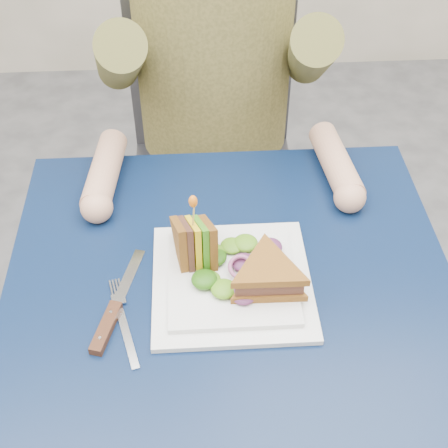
{
  "coord_description": "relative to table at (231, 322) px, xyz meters",
  "views": [
    {
      "loc": [
        -0.05,
        -0.65,
        1.52
      ],
      "look_at": [
        -0.01,
        0.07,
        0.82
      ],
      "focal_mm": 50.0,
      "sensor_mm": 36.0,
      "label": 1
    }
  ],
  "objects": [
    {
      "name": "chair",
      "position": [
        0.0,
        0.68,
        -0.11
      ],
      "size": [
        0.42,
        0.4,
        0.93
      ],
      "color": "#47474C",
      "rests_on": "ground"
    },
    {
      "name": "sandwich_upright",
      "position": [
        -0.06,
        0.06,
        0.13
      ],
      "size": [
        0.09,
        0.14,
        0.14
      ],
      "color": "brown",
      "rests_on": "plate"
    },
    {
      "name": "knife",
      "position": [
        -0.19,
        -0.05,
        0.09
      ],
      "size": [
        0.08,
        0.22,
        0.02
      ],
      "color": "silver",
      "rests_on": "table"
    },
    {
      "name": "diner",
      "position": [
        -0.0,
        0.57,
        0.26
      ],
      "size": [
        0.54,
        0.59,
        0.74
      ],
      "color": "brown",
      "rests_on": "chair"
    },
    {
      "name": "toothpick",
      "position": [
        -0.06,
        0.06,
        0.2
      ],
      "size": [
        0.01,
        0.01,
        0.06
      ],
      "primitive_type": "cylinder",
      "rotation": [
        0.14,
        0.07,
        0.0
      ],
      "color": "tan",
      "rests_on": "sandwich_upright"
    },
    {
      "name": "fork",
      "position": [
        -0.17,
        -0.06,
        0.08
      ],
      "size": [
        0.06,
        0.18,
        0.01
      ],
      "color": "silver",
      "rests_on": "table"
    },
    {
      "name": "lettuce_spill",
      "position": [
        0.01,
        0.03,
        0.11
      ],
      "size": [
        0.15,
        0.13,
        0.02
      ],
      "primitive_type": null,
      "color": "#337A14",
      "rests_on": "plate"
    },
    {
      "name": "table",
      "position": [
        0.0,
        0.0,
        0.0
      ],
      "size": [
        0.75,
        0.75,
        0.73
      ],
      "color": "black",
      "rests_on": "ground"
    },
    {
      "name": "toothpick_frill",
      "position": [
        -0.06,
        0.06,
        0.23
      ],
      "size": [
        0.01,
        0.01,
        0.02
      ],
      "primitive_type": "ellipsoid",
      "color": "orange",
      "rests_on": "sandwich_upright"
    },
    {
      "name": "plate",
      "position": [
        0.0,
        0.02,
        0.09
      ],
      "size": [
        0.26,
        0.26,
        0.02
      ],
      "color": "white",
      "rests_on": "table"
    },
    {
      "name": "onion_ring",
      "position": [
        0.02,
        0.02,
        0.11
      ],
      "size": [
        0.04,
        0.04,
        0.02
      ],
      "primitive_type": "torus",
      "rotation": [
        0.44,
        0.0,
        0.0
      ],
      "color": "#9E4C7A",
      "rests_on": "plate"
    },
    {
      "name": "sandwich_flat",
      "position": [
        0.06,
        -0.01,
        0.12
      ],
      "size": [
        0.14,
        0.14,
        0.05
      ],
      "color": "brown",
      "rests_on": "plate"
    }
  ]
}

